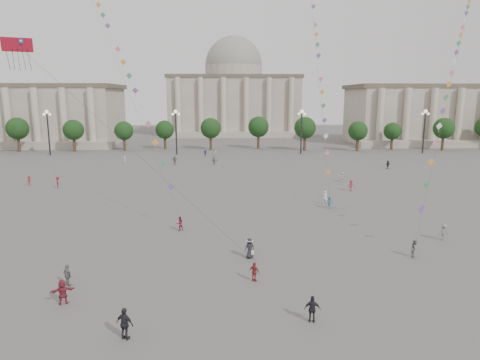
{
  "coord_description": "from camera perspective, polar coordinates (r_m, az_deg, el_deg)",
  "views": [
    {
      "loc": [
        -3.34,
        -32.47,
        13.63
      ],
      "look_at": [
        -1.79,
        12.0,
        4.96
      ],
      "focal_mm": 32.0,
      "sensor_mm": 36.0,
      "label": 1
    }
  ],
  "objects": [
    {
      "name": "lamp_post_far_east",
      "position": [
        113.47,
        23.41,
        6.96
      ],
      "size": [
        2.0,
        0.9,
        10.65
      ],
      "color": "#262628",
      "rests_on": "ground"
    },
    {
      "name": "person_crowd_10",
      "position": [
        91.33,
        -15.09,
        2.58
      ],
      "size": [
        0.62,
        0.71,
        1.63
      ],
      "primitive_type": "imported",
      "rotation": [
        0.0,
        0.0,
        2.05
      ],
      "color": "white",
      "rests_on": "ground"
    },
    {
      "name": "lamp_post_mid_west",
      "position": [
        103.32,
        -8.54,
        7.43
      ],
      "size": [
        2.0,
        0.9,
        10.65
      ],
      "color": "#262628",
      "rests_on": "ground"
    },
    {
      "name": "kite_train_east",
      "position": [
        65.22,
        26.97,
        14.95
      ],
      "size": [
        26.95,
        42.15,
        60.91
      ],
      "color": "#3F3F3F",
      "rests_on": "ground"
    },
    {
      "name": "tourist_4",
      "position": [
        27.69,
        9.63,
        -16.62
      ],
      "size": [
        1.06,
        0.59,
        1.71
      ],
      "primitive_type": "imported",
      "rotation": [
        0.0,
        0.0,
        2.96
      ],
      "color": "black",
      "rests_on": "ground"
    },
    {
      "name": "person_crowd_2",
      "position": [
        74.47,
        -26.28,
        -0.07
      ],
      "size": [
        0.99,
        1.14,
        1.54
      ],
      "primitive_type": "imported",
      "rotation": [
        0.0,
        0.0,
        1.04
      ],
      "color": "maroon",
      "rests_on": "ground"
    },
    {
      "name": "ground",
      "position": [
        35.37,
        3.66,
        -11.66
      ],
      "size": [
        360.0,
        360.0,
        0.0
      ],
      "primitive_type": "plane",
      "color": "#524F4E",
      "rests_on": "ground"
    },
    {
      "name": "tourist_0",
      "position": [
        32.74,
        1.94,
        -12.14
      ],
      "size": [
        0.93,
        0.82,
        1.5
      ],
      "primitive_type": "imported",
      "rotation": [
        0.0,
        0.0,
        2.51
      ],
      "color": "maroon",
      "rests_on": "ground"
    },
    {
      "name": "person_crowd_8",
      "position": [
        64.94,
        14.58,
        -0.7
      ],
      "size": [
        1.16,
        0.81,
        1.64
      ],
      "primitive_type": "imported",
      "rotation": [
        0.0,
        0.0,
        0.2
      ],
      "color": "maroon",
      "rests_on": "ground"
    },
    {
      "name": "person_crowd_12",
      "position": [
        87.55,
        -3.48,
        2.56
      ],
      "size": [
        1.48,
        0.65,
        1.55
      ],
      "primitive_type": "imported",
      "rotation": [
        0.0,
        0.0,
        3.0
      ],
      "color": "slate",
      "rests_on": "ground"
    },
    {
      "name": "kite_flyer_2",
      "position": [
        40.21,
        22.3,
        -8.44
      ],
      "size": [
        0.94,
        0.98,
        1.59
      ],
      "primitive_type": "imported",
      "rotation": [
        0.0,
        0.0,
        0.97
      ],
      "color": "slate",
      "rests_on": "ground"
    },
    {
      "name": "person_crowd_0",
      "position": [
        99.48,
        -4.66,
        3.6
      ],
      "size": [
        1.03,
        0.58,
        1.66
      ],
      "primitive_type": "imported",
      "rotation": [
        0.0,
        0.0,
        0.19
      ],
      "color": "navy",
      "rests_on": "ground"
    },
    {
      "name": "person_crowd_9",
      "position": [
        87.39,
        19.12,
        1.96
      ],
      "size": [
        1.43,
        1.24,
        1.56
      ],
      "primitive_type": "imported",
      "rotation": [
        0.0,
        0.0,
        0.65
      ],
      "color": "black",
      "rests_on": "ground"
    },
    {
      "name": "hall_central",
      "position": [
        161.72,
        -0.83,
        11.24
      ],
      "size": [
        48.3,
        34.3,
        35.5
      ],
      "color": "gray",
      "rests_on": "ground"
    },
    {
      "name": "tourist_3",
      "position": [
        34.36,
        -21.99,
        -11.69
      ],
      "size": [
        1.01,
        0.93,
        1.66
      ],
      "primitive_type": "imported",
      "rotation": [
        0.0,
        0.0,
        2.45
      ],
      "color": "slate",
      "rests_on": "ground"
    },
    {
      "name": "person_crowd_13",
      "position": [
        56.17,
        11.27,
        -2.29
      ],
      "size": [
        0.78,
        0.7,
        1.79
      ],
      "primitive_type": "imported",
      "rotation": [
        0.0,
        0.0,
        2.61
      ],
      "color": "white",
      "rests_on": "ground"
    },
    {
      "name": "kite_train_mid",
      "position": [
        73.46,
        9.81,
        20.76
      ],
      "size": [
        3.19,
        37.36,
        58.98
      ],
      "color": "#3F3F3F",
      "rests_on": "ground"
    },
    {
      "name": "tree_row",
      "position": [
        110.82,
        -0.26,
        6.77
      ],
      "size": [
        137.12,
        5.12,
        8.0
      ],
      "color": "#35241A",
      "rests_on": "ground"
    },
    {
      "name": "tourist_2",
      "position": [
        31.71,
        -22.58,
        -13.62
      ],
      "size": [
        1.67,
        1.04,
        1.72
      ],
      "primitive_type": "imported",
      "rotation": [
        0.0,
        0.0,
        3.51
      ],
      "color": "maroon",
      "rests_on": "ground"
    },
    {
      "name": "person_crowd_6",
      "position": [
        45.89,
        25.52,
        -6.28
      ],
      "size": [
        1.19,
        0.87,
        1.65
      ],
      "primitive_type": "imported",
      "rotation": [
        0.0,
        0.0,
        0.27
      ],
      "color": "slate",
      "rests_on": "ground"
    },
    {
      "name": "hat_person",
      "position": [
        37.07,
        1.3,
        -9.04
      ],
      "size": [
        0.99,
        0.8,
        1.76
      ],
      "color": "black",
      "rests_on": "ground"
    },
    {
      "name": "kite_train_west",
      "position": [
        64.59,
        -17.47,
        19.05
      ],
      "size": [
        21.69,
        35.22,
        57.73
      ],
      "color": "#3F3F3F",
      "rests_on": "ground"
    },
    {
      "name": "person_crowd_4",
      "position": [
        99.83,
        -3.27,
        3.64
      ],
      "size": [
        1.15,
        1.56,
        1.63
      ],
      "primitive_type": "imported",
      "rotation": [
        0.0,
        0.0,
        4.21
      ],
      "color": "silver",
      "rests_on": "ground"
    },
    {
      "name": "person_crowd_7",
      "position": [
        71.63,
        13.45,
        0.41
      ],
      "size": [
        1.52,
        0.54,
        1.62
      ],
      "primitive_type": "imported",
      "rotation": [
        0.0,
        0.0,
        3.1
      ],
      "color": "silver",
      "rests_on": "ground"
    },
    {
      "name": "person_crowd_16",
      "position": [
        87.7,
        -8.73,
        2.58
      ],
      "size": [
        1.16,
        0.66,
        1.87
      ],
      "primitive_type": "imported",
      "rotation": [
        0.0,
        0.0,
        0.2
      ],
      "color": "#57575B",
      "rests_on": "ground"
    },
    {
      "name": "tourist_1",
      "position": [
        26.43,
        -15.1,
        -18.03
      ],
      "size": [
        1.22,
        0.9,
        1.92
      ],
      "primitive_type": "imported",
      "rotation": [
        0.0,
        0.0,
        2.71
      ],
      "color": "#232328",
      "rests_on": "ground"
    },
    {
      "name": "dragon_kite",
      "position": [
        37.87,
        -27.13,
        14.42
      ],
      "size": [
        10.1,
        2.86,
        24.39
      ],
      "color": "#AE1228",
      "rests_on": "ground"
    },
    {
      "name": "kite_flyer_0",
      "position": [
        44.87,
        -8.05,
        -5.76
      ],
      "size": [
        0.92,
        0.85,
        1.51
      ],
      "primitive_type": "imported",
      "rotation": [
        0.0,
        0.0,
        3.64
      ],
      "color": "maroon",
      "rests_on": "ground"
    },
    {
      "name": "lamp_post_far_west",
      "position": [
        110.79,
        -24.26,
        6.82
      ],
      "size": [
        2.0,
        0.9,
        10.65
      ],
      "color": "#262628",
      "rests_on": "ground"
    },
    {
      "name": "person_crowd_17",
      "position": [
        70.63,
        -23.1,
        -0.26
      ],
      "size": [
        1.11,
        1.32,
        1.78
      ],
      "primitive_type": "imported",
      "rotation": [
        0.0,
        0.0,
        2.04
      ],
      "color": "maroon",
      "rests_on": "ground"
    },
    {
      "name": "kite_flyer_1",
      "position": [
        54.12,
        11.84,
        -2.92
      ],
      "size": [
        1.11,
        0.74,
        1.6
      ],
      "primitive_type": "imported",
      "rotation": [
        0.0,
        0.0,
        0.15
      ],
      "color": "#335473",
      "rests_on": "ground"
    },
    {
      "name": "lamp_post_mid_east",
      "position": [
        104.28,
        8.21,
        7.47
      ],
      "size": [
        2.0,
        0.9,
        10.65
      ],
      "color": "#262628",
      "rests_on": "ground"
    }
  ]
}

